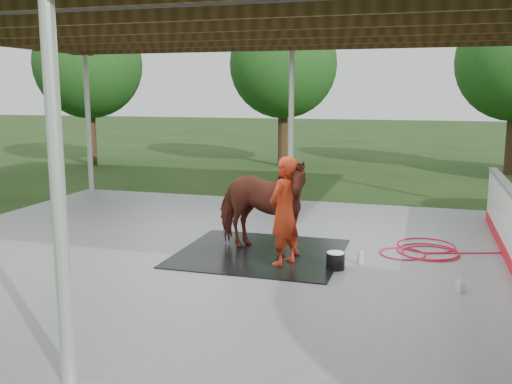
# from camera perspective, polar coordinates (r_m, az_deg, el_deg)

# --- Properties ---
(ground) EXTENTS (100.00, 100.00, 0.00)m
(ground) POSITION_cam_1_polar(r_m,az_deg,el_deg) (9.99, -2.67, -6.27)
(ground) COLOR #1E3814
(concrete_slab) EXTENTS (12.00, 10.00, 0.05)m
(concrete_slab) POSITION_cam_1_polar(r_m,az_deg,el_deg) (9.98, -2.67, -6.14)
(concrete_slab) COLOR slate
(concrete_slab) RESTS_ON ground
(pavilion_structure) EXTENTS (12.60, 10.60, 4.05)m
(pavilion_structure) POSITION_cam_1_polar(r_m,az_deg,el_deg) (9.66, -2.87, 16.94)
(pavilion_structure) COLOR beige
(pavilion_structure) RESTS_ON ground
(tree_belt) EXTENTS (28.00, 28.00, 5.80)m
(tree_belt) POSITION_cam_1_polar(r_m,az_deg,el_deg) (10.40, 0.46, 15.47)
(tree_belt) COLOR #382314
(tree_belt) RESTS_ON ground
(rubber_mat) EXTENTS (2.75, 2.58, 0.02)m
(rubber_mat) POSITION_cam_1_polar(r_m,az_deg,el_deg) (9.86, 0.40, -6.12)
(rubber_mat) COLOR black
(rubber_mat) RESTS_ON concrete_slab
(horse) EXTENTS (2.15, 1.46, 1.67)m
(horse) POSITION_cam_1_polar(r_m,az_deg,el_deg) (9.66, 0.41, -1.30)
(horse) COLOR maroon
(horse) RESTS_ON rubber_mat
(handler) EXTENTS (0.63, 0.75, 1.75)m
(handler) POSITION_cam_1_polar(r_m,az_deg,el_deg) (9.06, 2.83, -1.94)
(handler) COLOR red
(handler) RESTS_ON concrete_slab
(wash_bucket) EXTENTS (0.29, 0.29, 0.27)m
(wash_bucket) POSITION_cam_1_polar(r_m,az_deg,el_deg) (9.08, 7.95, -6.79)
(wash_bucket) COLOR black
(wash_bucket) RESTS_ON concrete_slab
(soap_bottle_a) EXTENTS (0.16, 0.16, 0.29)m
(soap_bottle_a) POSITION_cam_1_polar(r_m,az_deg,el_deg) (9.37, 10.41, -6.29)
(soap_bottle_a) COLOR silver
(soap_bottle_a) RESTS_ON concrete_slab
(soap_bottle_b) EXTENTS (0.14, 0.14, 0.21)m
(soap_bottle_b) POSITION_cam_1_polar(r_m,az_deg,el_deg) (8.51, 19.76, -8.68)
(soap_bottle_b) COLOR #338CD8
(soap_bottle_b) RESTS_ON concrete_slab
(hose_coil) EXTENTS (2.05, 1.58, 0.02)m
(hose_coil) POSITION_cam_1_polar(r_m,az_deg,el_deg) (10.43, 16.48, -5.62)
(hose_coil) COLOR red
(hose_coil) RESTS_ON concrete_slab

